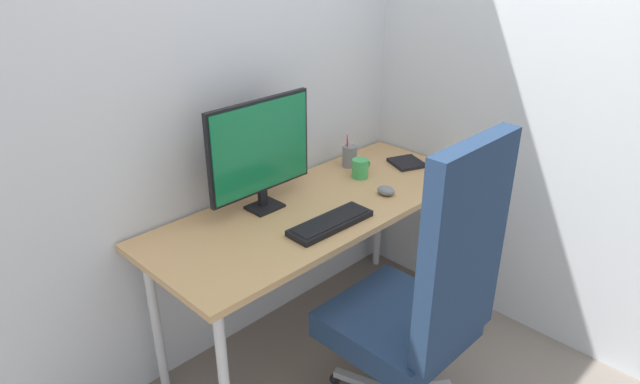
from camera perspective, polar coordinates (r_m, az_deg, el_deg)
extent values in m
plane|color=slate|center=(2.90, -0.07, -14.57)|extent=(8.00, 8.00, 0.00)
cube|color=silver|center=(2.52, -5.86, 14.69)|extent=(3.24, 0.04, 2.80)
cube|color=silver|center=(2.79, 16.24, 14.91)|extent=(0.04, 2.26, 2.80)
cube|color=tan|center=(2.49, -0.08, -1.52)|extent=(1.61, 0.63, 0.03)
cylinder|color=silver|center=(2.18, -9.72, -18.72)|extent=(0.04, 0.04, 0.72)
cylinder|color=silver|center=(3.05, 12.89, -4.77)|extent=(0.04, 0.04, 0.72)
cylinder|color=silver|center=(2.50, -16.34, -12.84)|extent=(0.04, 0.04, 0.72)
cylinder|color=silver|center=(3.29, 5.97, -1.91)|extent=(0.04, 0.04, 0.72)
sphere|color=black|center=(2.78, 7.46, -16.29)|extent=(0.05, 0.05, 0.05)
cube|color=#B2B5BA|center=(2.65, 7.40, -17.56)|extent=(0.24, 0.19, 0.03)
sphere|color=black|center=(2.65, 1.53, -18.49)|extent=(0.05, 0.05, 0.05)
cube|color=#B2B5BA|center=(2.59, 4.36, -18.74)|extent=(0.12, 0.26, 0.03)
cylinder|color=#B2B5BA|center=(2.45, 7.50, -16.90)|extent=(0.04, 0.04, 0.29)
cube|color=navy|center=(2.31, 7.79, -13.19)|extent=(0.49, 0.50, 0.11)
cube|color=navy|center=(1.95, 14.39, -5.85)|extent=(0.44, 0.07, 0.79)
cube|color=black|center=(2.46, -5.66, -1.49)|extent=(0.15, 0.12, 0.01)
cube|color=black|center=(2.44, -5.86, -0.44)|extent=(0.04, 0.02, 0.08)
cube|color=black|center=(2.36, -6.14, 4.61)|extent=(0.52, 0.02, 0.40)
cube|color=#14723F|center=(2.34, -5.92, 4.53)|extent=(0.50, 0.01, 0.38)
cube|color=black|center=(2.30, 1.08, -3.19)|extent=(0.39, 0.14, 0.02)
cube|color=black|center=(2.29, 1.08, -2.88)|extent=(0.36, 0.11, 0.00)
ellipsoid|color=slate|center=(2.58, 6.73, 0.15)|extent=(0.08, 0.09, 0.04)
cylinder|color=slate|center=(2.86, 3.03, 3.68)|extent=(0.08, 0.08, 0.11)
cylinder|color=silver|center=(2.83, 2.95, 4.74)|extent=(0.03, 0.01, 0.12)
cylinder|color=silver|center=(2.85, 3.17, 4.83)|extent=(0.03, 0.01, 0.12)
torus|color=#3FAD59|center=(2.86, 3.04, 3.86)|extent=(0.04, 0.04, 0.01)
cylinder|color=red|center=(2.84, 2.79, 4.49)|extent=(0.02, 0.02, 0.14)
cube|color=black|center=(2.93, 8.85, 2.96)|extent=(0.20, 0.21, 0.02)
cylinder|color=#3FAD59|center=(2.73, 4.10, 2.41)|extent=(0.08, 0.08, 0.09)
torus|color=#3FAD59|center=(2.77, 4.81, 2.79)|extent=(0.05, 0.01, 0.05)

